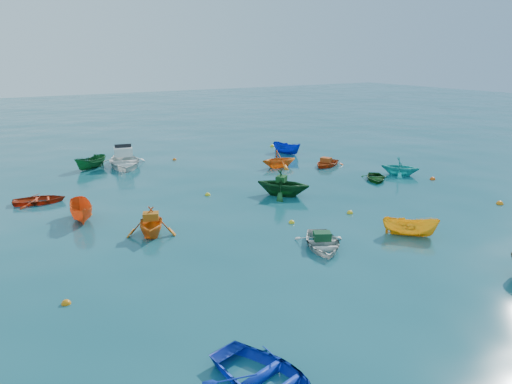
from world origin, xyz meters
TOP-DOWN VIEW (x-y plane):
  - ground at (0.00, 0.00)m, footprint 160.00×160.00m
  - dinghy_white_near at (-1.33, -2.55)m, footprint 3.27×3.61m
  - dinghy_orange_w at (-6.92, 2.66)m, footprint 3.09×3.28m
  - sampan_yellow_mid at (2.93, -3.47)m, footprint 2.38×2.39m
  - dinghy_green_e at (8.73, 4.63)m, footprint 2.83×2.95m
  - dinghy_cyan_se at (11.08, 4.79)m, footprint 3.16×3.23m
  - dinghy_red_nw at (-10.46, 10.46)m, footprint 2.99×2.38m
  - sampan_orange_n at (-9.14, 6.32)m, footprint 1.44×2.91m
  - dinghy_green_n at (1.69, 4.81)m, footprint 3.97×4.02m
  - dinghy_red_ne at (8.64, 9.46)m, footprint 3.25×2.90m
  - sampan_blue_far at (8.74, 14.62)m, footprint 1.74×2.85m
  - dinghy_orange_far at (5.46, 10.86)m, footprint 2.82×2.53m
  - sampan_green_far at (-6.04, 17.28)m, footprint 2.82×2.20m
  - motorboat_white at (-3.87, 16.71)m, footprint 4.20×5.17m
  - tarp_green_a at (-1.28, -2.46)m, footprint 0.89×0.82m
  - tarp_orange_a at (-6.91, 2.71)m, footprint 0.83×0.75m
  - tarp_green_b at (1.63, 4.89)m, footprint 0.85×0.83m
  - tarp_orange_b at (8.55, 9.41)m, footprint 0.79×0.87m
  - buoy_or_a at (-11.55, -2.03)m, footprint 0.31×0.31m
  - buoy_ye_a at (2.76, 0.32)m, footprint 0.32×0.32m
  - buoy_or_b at (10.72, -2.69)m, footprint 0.38×0.38m
  - buoy_or_c at (-8.67, 6.99)m, footprint 0.32×0.32m
  - buoy_ye_c at (-0.63, 0.66)m, footprint 0.30×0.30m
  - buoy_or_d at (11.96, 2.81)m, footprint 0.35×0.35m
  - buoy_ye_d at (-1.99, 7.06)m, footprint 0.32×0.32m
  - buoy_or_e at (0.05, 16.97)m, footprint 0.30×0.30m
  - buoy_ye_e at (9.38, 17.72)m, footprint 0.38×0.38m

SIDE VIEW (x-z plane):
  - ground at x=0.00m, z-range 0.00..0.00m
  - dinghy_white_near at x=-1.33m, z-range -0.31..0.31m
  - dinghy_orange_w at x=-6.92m, z-range -0.69..0.69m
  - sampan_yellow_mid at x=2.93m, z-range -0.47..0.47m
  - dinghy_green_e at x=8.73m, z-range -0.25..0.25m
  - dinghy_cyan_se at x=11.08m, z-range -0.65..0.65m
  - dinghy_red_nw at x=-10.46m, z-range -0.28..0.28m
  - sampan_orange_n at x=-9.14m, z-range -0.54..0.54m
  - dinghy_green_n at x=1.69m, z-range -0.80..0.80m
  - dinghy_red_ne at x=8.64m, z-range -0.28..0.28m
  - sampan_blue_far at x=8.74m, z-range -0.52..0.52m
  - dinghy_orange_far at x=5.46m, z-range -0.66..0.66m
  - sampan_green_far at x=-6.04m, z-range -0.52..0.52m
  - motorboat_white at x=-3.87m, z-range -0.77..0.77m
  - buoy_or_a at x=-11.55m, z-range -0.16..0.16m
  - buoy_ye_a at x=2.76m, z-range -0.16..0.16m
  - buoy_or_b at x=10.72m, z-range -0.19..0.19m
  - buoy_or_c at x=-8.67m, z-range -0.16..0.16m
  - buoy_ye_c at x=-0.63m, z-range -0.15..0.15m
  - buoy_or_d at x=11.96m, z-range -0.18..0.18m
  - buoy_ye_d at x=-1.99m, z-range -0.16..0.16m
  - buoy_or_e at x=0.05m, z-range -0.15..0.15m
  - buoy_ye_e at x=9.38m, z-range -0.19..0.19m
  - tarp_orange_b at x=8.55m, z-range 0.28..0.62m
  - tarp_green_a at x=-1.28m, z-range 0.31..0.65m
  - tarp_orange_a at x=-6.91m, z-range 0.69..1.02m
  - tarp_green_b at x=1.63m, z-range 0.80..1.13m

